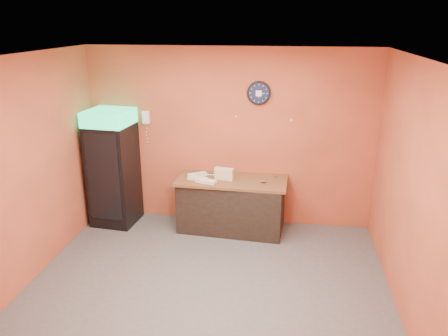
# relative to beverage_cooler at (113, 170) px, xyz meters

# --- Properties ---
(floor) EXTENTS (4.50, 4.50, 0.00)m
(floor) POSITION_rel_beverage_cooler_xyz_m (1.81, -1.61, -0.91)
(floor) COLOR #47474C
(floor) RESTS_ON ground
(back_wall) EXTENTS (4.50, 0.02, 2.80)m
(back_wall) POSITION_rel_beverage_cooler_xyz_m (1.81, 0.39, 0.49)
(back_wall) COLOR #CD5739
(back_wall) RESTS_ON floor
(left_wall) EXTENTS (0.02, 4.00, 2.80)m
(left_wall) POSITION_rel_beverage_cooler_xyz_m (-0.44, -1.61, 0.49)
(left_wall) COLOR #CD5739
(left_wall) RESTS_ON floor
(right_wall) EXTENTS (0.02, 4.00, 2.80)m
(right_wall) POSITION_rel_beverage_cooler_xyz_m (4.06, -1.61, 0.49)
(right_wall) COLOR #CD5739
(right_wall) RESTS_ON floor
(ceiling) EXTENTS (4.50, 4.00, 0.02)m
(ceiling) POSITION_rel_beverage_cooler_xyz_m (1.81, -1.61, 1.89)
(ceiling) COLOR white
(ceiling) RESTS_ON back_wall
(beverage_cooler) EXTENTS (0.71, 0.72, 1.86)m
(beverage_cooler) POSITION_rel_beverage_cooler_xyz_m (0.00, 0.00, 0.00)
(beverage_cooler) COLOR black
(beverage_cooler) RESTS_ON floor
(prep_counter) EXTENTS (1.65, 0.82, 0.80)m
(prep_counter) POSITION_rel_beverage_cooler_xyz_m (1.90, 0.04, -0.51)
(prep_counter) COLOR black
(prep_counter) RESTS_ON floor
(wall_clock) EXTENTS (0.36, 0.06, 0.36)m
(wall_clock) POSITION_rel_beverage_cooler_xyz_m (2.26, 0.36, 1.21)
(wall_clock) COLOR black
(wall_clock) RESTS_ON back_wall
(wall_phone) EXTENTS (0.11, 0.10, 0.21)m
(wall_phone) POSITION_rel_beverage_cooler_xyz_m (0.48, 0.34, 0.79)
(wall_phone) COLOR white
(wall_phone) RESTS_ON back_wall
(butcher_paper) EXTENTS (1.72, 0.80, 0.04)m
(butcher_paper) POSITION_rel_beverage_cooler_xyz_m (1.90, 0.04, -0.09)
(butcher_paper) COLOR brown
(butcher_paper) RESTS_ON prep_counter
(sub_roll_stack) EXTENTS (0.30, 0.14, 0.18)m
(sub_roll_stack) POSITION_rel_beverage_cooler_xyz_m (1.78, 0.02, 0.02)
(sub_roll_stack) COLOR beige
(sub_roll_stack) RESTS_ON butcher_paper
(wrapped_sandwich_left) EXTENTS (0.32, 0.19, 0.04)m
(wrapped_sandwich_left) POSITION_rel_beverage_cooler_xyz_m (1.38, -0.07, -0.05)
(wrapped_sandwich_left) COLOR silver
(wrapped_sandwich_left) RESTS_ON butcher_paper
(wrapped_sandwich_mid) EXTENTS (0.33, 0.19, 0.04)m
(wrapped_sandwich_mid) POSITION_rel_beverage_cooler_xyz_m (1.53, -0.16, -0.05)
(wrapped_sandwich_mid) COLOR silver
(wrapped_sandwich_mid) RESTS_ON butcher_paper
(wrapped_sandwich_right) EXTENTS (0.32, 0.27, 0.04)m
(wrapped_sandwich_right) POSITION_rel_beverage_cooler_xyz_m (1.34, 0.10, -0.05)
(wrapped_sandwich_right) COLOR silver
(wrapped_sandwich_right) RESTS_ON butcher_paper
(kitchen_tool) EXTENTS (0.06, 0.06, 0.06)m
(kitchen_tool) POSITION_rel_beverage_cooler_xyz_m (1.64, 0.16, -0.04)
(kitchen_tool) COLOR silver
(kitchen_tool) RESTS_ON butcher_paper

